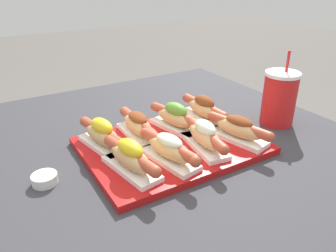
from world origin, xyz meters
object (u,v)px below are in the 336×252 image
object	(u,v)px
hot_dog_3	(238,129)
hot_dog_5	(138,125)
hot_dog_0	(131,157)
hot_dog_7	(204,109)
drink_cup	(279,98)
serving_tray	(172,146)
hot_dog_6	(176,117)
hot_dog_1	(168,149)
hot_dog_4	(103,135)
hot_dog_2	(205,136)
sauce_bowl	(45,179)

from	to	relation	value
hot_dog_3	hot_dog_5	distance (m)	0.27
hot_dog_0	hot_dog_7	world-z (taller)	hot_dog_0
hot_dog_3	drink_cup	world-z (taller)	drink_cup
serving_tray	hot_dog_0	world-z (taller)	hot_dog_0
hot_dog_6	hot_dog_1	bearing A→B (deg)	-128.01
serving_tray	hot_dog_4	world-z (taller)	hot_dog_4
hot_dog_2	hot_dog_1	bearing A→B (deg)	-175.70
hot_dog_1	hot_dog_3	world-z (taller)	hot_dog_1
hot_dog_7	hot_dog_1	bearing A→B (deg)	-144.94
serving_tray	sauce_bowl	world-z (taller)	sauce_bowl
serving_tray	hot_dog_4	distance (m)	0.18
hot_dog_0	hot_dog_3	size ratio (longest dim) A/B	1.01
drink_cup	hot_dog_6	bearing A→B (deg)	162.71
drink_cup	serving_tray	bearing A→B (deg)	175.44
hot_dog_1	hot_dog_2	size ratio (longest dim) A/B	0.99
hot_dog_1	sauce_bowl	xyz separation A→B (m)	(-0.26, 0.09, -0.04)
hot_dog_2	hot_dog_3	distance (m)	0.10
hot_dog_3	drink_cup	distance (m)	0.21
hot_dog_1	hot_dog_2	bearing A→B (deg)	4.30
hot_dog_3	sauce_bowl	distance (m)	0.49
hot_dog_1	hot_dog_6	xyz separation A→B (m)	(0.11, 0.14, 0.00)
hot_dog_6	hot_dog_2	bearing A→B (deg)	-88.99
hot_dog_1	hot_dog_4	size ratio (longest dim) A/B	1.00
hot_dog_0	hot_dog_1	distance (m)	0.09
hot_dog_0	hot_dog_4	distance (m)	0.14
serving_tray	hot_dog_1	xyz separation A→B (m)	(-0.06, -0.07, 0.04)
hot_dog_4	drink_cup	world-z (taller)	drink_cup
hot_dog_0	sauce_bowl	size ratio (longest dim) A/B	3.57
sauce_bowl	hot_dog_2	bearing A→B (deg)	-11.71
hot_dog_1	drink_cup	xyz separation A→B (m)	(0.41, 0.05, 0.03)
hot_dog_1	hot_dog_6	bearing A→B (deg)	51.99
hot_dog_4	hot_dog_6	bearing A→B (deg)	-1.27
hot_dog_2	drink_cup	distance (m)	0.30
serving_tray	hot_dog_4	xyz separation A→B (m)	(-0.16, 0.07, 0.04)
hot_dog_7	drink_cup	xyz separation A→B (m)	(0.20, -0.11, 0.03)
serving_tray	hot_dog_2	distance (m)	0.10
serving_tray	hot_dog_1	world-z (taller)	hot_dog_1
hot_dog_4	hot_dog_6	size ratio (longest dim) A/B	1.00
hot_dog_1	hot_dog_5	xyz separation A→B (m)	(-0.00, 0.15, -0.00)
hot_dog_2	hot_dog_5	bearing A→B (deg)	128.39
hot_dog_2	serving_tray	bearing A→B (deg)	130.34
sauce_bowl	hot_dog_6	bearing A→B (deg)	8.12
hot_dog_5	hot_dog_3	bearing A→B (deg)	-35.48
hot_dog_0	hot_dog_5	distance (m)	0.17
hot_dog_4	hot_dog_7	xyz separation A→B (m)	(0.32, 0.01, -0.00)
hot_dog_5	hot_dog_7	bearing A→B (deg)	-0.40
hot_dog_6	hot_dog_7	distance (m)	0.11
hot_dog_2	hot_dog_4	size ratio (longest dim) A/B	1.01
serving_tray	drink_cup	size ratio (longest dim) A/B	2.02
hot_dog_5	drink_cup	xyz separation A→B (m)	(0.41, -0.11, 0.03)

